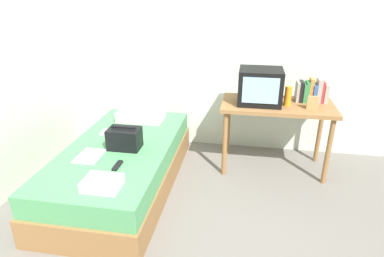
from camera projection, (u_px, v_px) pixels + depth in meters
name	position (u px, v px, depth m)	size (l,w,h in m)	color
ground_plane	(203.00, 255.00, 2.50)	(8.00, 8.00, 0.00)	slate
wall_back	(229.00, 42.00, 3.80)	(5.20, 0.10, 2.60)	silver
bed	(122.00, 166.00, 3.28)	(1.00, 2.00, 0.47)	olive
desk	(277.00, 112.00, 3.46)	(1.16, 0.60, 0.76)	olive
tv	(260.00, 86.00, 3.37)	(0.44, 0.39, 0.36)	black
water_bottle	(288.00, 96.00, 3.32)	(0.07, 0.07, 0.20)	orange
book_row	(312.00, 91.00, 3.45)	(0.32, 0.17, 0.25)	gray
picture_frame	(313.00, 103.00, 3.23)	(0.11, 0.02, 0.14)	#B27F4C
pillow	(141.00, 115.00, 3.78)	(0.51, 0.31, 0.11)	silver
handbag	(125.00, 138.00, 3.09)	(0.30, 0.20, 0.22)	black
magazine	(90.00, 156.00, 2.97)	(0.21, 0.29, 0.01)	white
remote_dark	(117.00, 165.00, 2.79)	(0.04, 0.16, 0.02)	black
remote_silver	(104.00, 132.00, 3.45)	(0.04, 0.14, 0.02)	#B7B7BC
folded_towel	(102.00, 183.00, 2.49)	(0.28, 0.22, 0.08)	white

